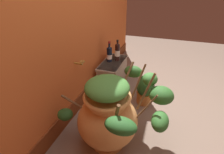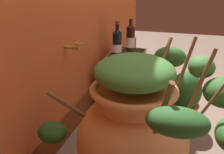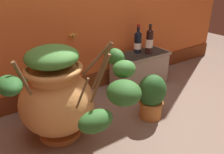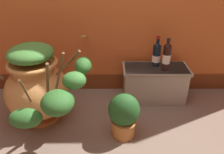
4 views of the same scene
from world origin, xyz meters
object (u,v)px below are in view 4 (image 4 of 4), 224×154
object	(u,v)px
wine_bottle_left	(157,54)
terracotta_urn	(38,86)
potted_shrub	(124,115)
wine_bottle_middle	(167,56)

from	to	relation	value
wine_bottle_left	terracotta_urn	bearing A→B (deg)	-159.21
terracotta_urn	wine_bottle_left	distance (m)	1.18
terracotta_urn	wine_bottle_left	bearing A→B (deg)	20.79
potted_shrub	terracotta_urn	bearing A→B (deg)	164.60
terracotta_urn	potted_shrub	world-z (taller)	terracotta_urn
wine_bottle_middle	wine_bottle_left	bearing A→B (deg)	126.82
terracotta_urn	wine_bottle_middle	bearing A→B (deg)	15.02
terracotta_urn	potted_shrub	xyz separation A→B (m)	(0.74, -0.20, -0.15)
wine_bottle_middle	potted_shrub	xyz separation A→B (m)	(-0.43, -0.52, -0.30)
terracotta_urn	potted_shrub	distance (m)	0.78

